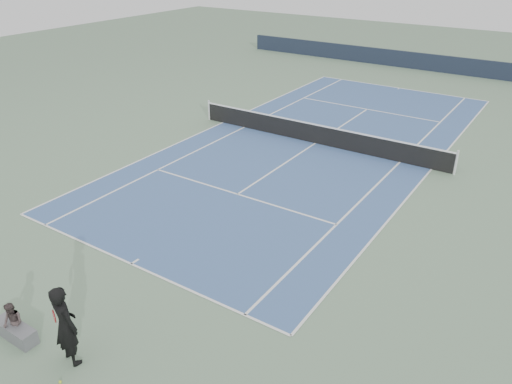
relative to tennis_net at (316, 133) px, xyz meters
The scene contains 7 objects.
ground 0.50m from the tennis_net, ahead, with size 80.00×80.00×0.00m, color slate.
court_surface 0.50m from the tennis_net, ahead, with size 10.97×23.77×0.01m, color #3C5A8F.
tennis_net is the anchor object (origin of this frame).
windscreen_far 17.89m from the tennis_net, 90.00° to the left, with size 30.00×0.25×1.20m, color black.
tennis_player 15.41m from the tennis_net, 83.79° to the right, with size 0.88×0.67×2.06m.
tennis_ball 16.04m from the tennis_net, 82.85° to the right, with size 0.07×0.07×0.07m, color #D1E02D.
spectator_bench 15.60m from the tennis_net, 90.16° to the right, with size 1.27×0.50×1.06m.
Camera 1 is at (9.88, -20.08, 8.63)m, focal length 35.00 mm.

